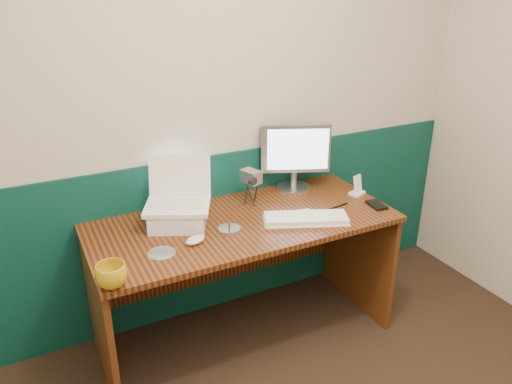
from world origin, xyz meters
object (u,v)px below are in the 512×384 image
desk (244,281)px  camcorder (251,186)px  laptop (176,184)px  keyboard (306,219)px  monitor (294,157)px  mug (111,276)px

desk → camcorder: size_ratio=7.20×
laptop → desk: bearing=8.1°
desk → keyboard: (0.29, -0.15, 0.39)m
desk → monitor: size_ratio=3.99×
laptop → mug: 0.61m
monitor → camcorder: monitor is taller
keyboard → desk: bearing=174.6°
desk → laptop: (-0.32, 0.10, 0.61)m
keyboard → camcorder: 0.37m
desk → mug: mug is taller
camcorder → keyboard: bearing=-81.0°
laptop → keyboard: (0.61, -0.25, -0.22)m
desk → mug: (-0.74, -0.31, 0.43)m
laptop → mug: (-0.42, -0.40, -0.18)m
monitor → laptop: bearing=-146.4°
desk → keyboard: 0.51m
keyboard → mug: size_ratio=3.30×
monitor → mug: monitor is taller
mug → keyboard: bearing=8.3°
laptop → mug: bearing=-110.9°
laptop → keyboard: laptop is taller
monitor → keyboard: monitor is taller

